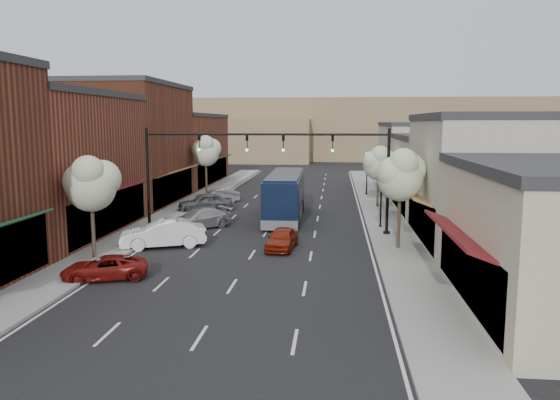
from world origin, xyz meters
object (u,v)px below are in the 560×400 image
(signal_mast_left, at_px, (182,164))
(tree_right_near, at_px, (401,174))
(parked_car_d, at_px, (205,202))
(tree_right_far, at_px, (379,162))
(parked_car_a, at_px, (105,268))
(coach_bus, at_px, (285,195))
(red_hatchback, at_px, (282,239))
(tree_left_near, at_px, (91,183))
(lamp_post_far, at_px, (367,166))
(parked_car_b, at_px, (163,234))
(lamp_post_near, at_px, (381,186))
(parked_car_c, at_px, (199,219))
(parked_car_e, at_px, (218,196))
(signal_mast_right, at_px, (351,165))
(tree_left_far, at_px, (206,150))

(signal_mast_left, relative_size, tree_right_near, 1.38)
(parked_car_d, bearing_deg, tree_right_far, 79.52)
(parked_car_a, distance_m, parked_car_d, 20.18)
(coach_bus, distance_m, red_hatchback, 10.43)
(tree_left_near, xyz_separation_m, lamp_post_far, (16.05, 28.06, -1.22))
(parked_car_b, xyz_separation_m, parked_car_d, (-0.64, 13.39, -0.06))
(tree_right_far, xyz_separation_m, lamp_post_far, (-0.55, 8.06, -0.99))
(lamp_post_near, bearing_deg, parked_car_c, -174.64)
(parked_car_b, height_order, parked_car_e, parked_car_b)
(lamp_post_near, height_order, red_hatchback, lamp_post_near)
(signal_mast_left, bearing_deg, signal_mast_right, 0.00)
(lamp_post_far, bearing_deg, coach_bus, -116.29)
(tree_left_near, bearing_deg, parked_car_e, 84.58)
(parked_car_d, bearing_deg, red_hatchback, 7.36)
(lamp_post_far, height_order, parked_car_e, lamp_post_far)
(parked_car_b, xyz_separation_m, parked_car_e, (-0.64, 18.28, -0.17))
(parked_car_b, relative_size, parked_car_e, 1.27)
(tree_right_near, height_order, lamp_post_far, tree_right_near)
(red_hatchback, xyz_separation_m, parked_car_c, (-6.45, 5.81, 0.05))
(signal_mast_left, relative_size, parked_car_d, 1.83)
(coach_bus, distance_m, parked_car_e, 10.52)
(signal_mast_right, bearing_deg, lamp_post_near, 48.95)
(lamp_post_far, distance_m, parked_car_a, 34.54)
(tree_left_far, height_order, coach_bus, tree_left_far)
(signal_mast_left, relative_size, tree_left_near, 1.44)
(tree_left_far, relative_size, coach_bus, 0.53)
(tree_right_far, height_order, coach_bus, tree_right_far)
(signal_mast_left, bearing_deg, parked_car_c, 61.29)
(tree_left_far, height_order, red_hatchback, tree_left_far)
(parked_car_b, height_order, parked_car_d, parked_car_b)
(lamp_post_far, distance_m, parked_car_c, 22.72)
(tree_right_near, relative_size, parked_car_c, 1.25)
(signal_mast_right, relative_size, lamp_post_far, 1.85)
(red_hatchback, bearing_deg, parked_car_c, 143.67)
(signal_mast_right, distance_m, lamp_post_far, 20.19)
(tree_right_far, bearing_deg, signal_mast_right, -102.85)
(parked_car_b, bearing_deg, parked_car_e, 160.64)
(parked_car_e, bearing_deg, parked_car_b, -28.20)
(coach_bus, relative_size, parked_car_b, 2.30)
(coach_bus, xyz_separation_m, parked_car_a, (-7.00, -17.31, -1.28))
(lamp_post_near, relative_size, parked_car_a, 1.11)
(tree_left_near, height_order, red_hatchback, tree_left_near)
(coach_bus, bearing_deg, tree_right_far, 37.91)
(parked_car_e, bearing_deg, tree_right_near, 9.29)
(signal_mast_left, distance_m, coach_bus, 9.11)
(parked_car_d, bearing_deg, parked_car_a, -23.05)
(tree_left_far, bearing_deg, parked_car_a, -86.01)
(tree_right_near, xyz_separation_m, tree_left_far, (-16.60, 22.00, 0.15))
(red_hatchback, bearing_deg, tree_right_near, 9.39)
(tree_left_far, xyz_separation_m, parked_car_a, (2.05, -29.42, -4.05))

